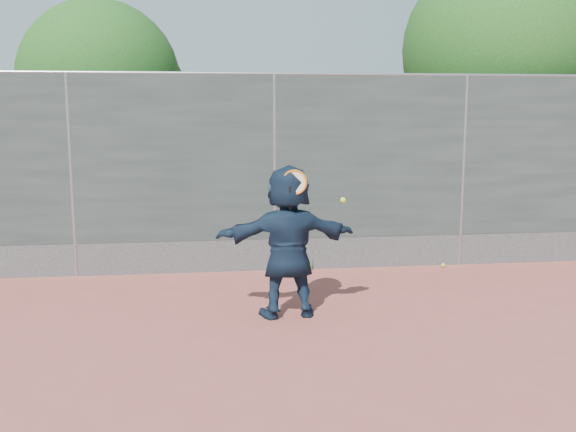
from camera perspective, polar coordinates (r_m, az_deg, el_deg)
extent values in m
plane|color=#9E4C42|center=(6.74, 2.02, -12.04)|extent=(80.00, 80.00, 0.00)
imported|color=#15263B|center=(7.65, 0.00, -2.26)|extent=(1.74, 0.67, 1.84)
sphere|color=#ADD12E|center=(10.49, 13.63, -4.29)|extent=(0.07, 0.07, 0.07)
cube|color=#38423D|center=(9.77, -1.20, 5.19)|extent=(20.00, 0.04, 2.50)
cube|color=slate|center=(9.99, -1.17, -3.43)|extent=(20.00, 0.03, 0.50)
cylinder|color=gray|center=(9.76, -1.22, 12.53)|extent=(20.00, 0.05, 0.05)
cylinder|color=gray|center=(9.94, -18.69, 3.32)|extent=(0.06, 0.06, 3.00)
cylinder|color=gray|center=(9.79, -1.19, 3.73)|extent=(0.06, 0.06, 3.00)
cylinder|color=gray|center=(10.53, 15.30, 3.79)|extent=(0.06, 0.06, 3.00)
torus|color=#C36412|center=(7.35, 0.58, 3.01)|extent=(0.29, 0.05, 0.29)
cylinder|color=beige|center=(7.35, 0.58, 3.01)|extent=(0.25, 0.03, 0.25)
cylinder|color=black|center=(7.38, 0.17, 1.48)|extent=(0.04, 0.13, 0.33)
sphere|color=#ADD12E|center=(7.53, 4.91, 1.42)|extent=(0.07, 0.07, 0.07)
cylinder|color=#382314|center=(13.16, 17.69, 3.85)|extent=(0.28, 0.28, 2.60)
sphere|color=#23561C|center=(13.16, 18.19, 13.82)|extent=(3.60, 3.60, 3.60)
sphere|color=#23561C|center=(13.62, 20.55, 12.00)|extent=(2.52, 2.52, 2.52)
cylinder|color=#382314|center=(12.92, -15.99, 2.94)|extent=(0.28, 0.28, 2.20)
sphere|color=#23561C|center=(12.86, -16.37, 11.49)|extent=(3.00, 3.00, 3.00)
sphere|color=#23561C|center=(12.97, -13.51, 10.26)|extent=(2.10, 2.10, 2.10)
cone|color=#387226|center=(9.93, 0.35, -4.21)|extent=(0.03, 0.03, 0.26)
cone|color=#387226|center=(9.99, 2.04, -4.02)|extent=(0.03, 0.03, 0.30)
cone|color=#387226|center=(9.88, -1.66, -4.41)|extent=(0.03, 0.03, 0.22)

